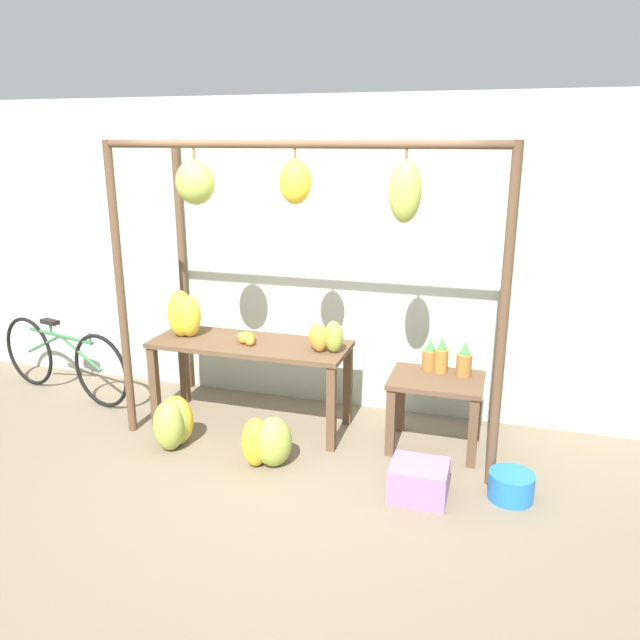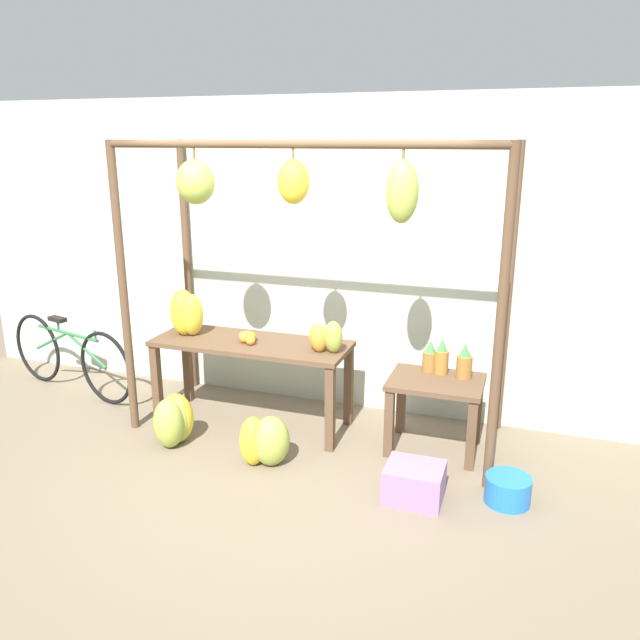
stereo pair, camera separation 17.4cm
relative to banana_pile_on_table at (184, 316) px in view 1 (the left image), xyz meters
The scene contains 14 objects.
ground_plane 1.74m from the banana_pile_on_table, 36.37° to the right, with size 20.00×20.00×0.00m, color #756651.
shop_wall_back 1.44m from the banana_pile_on_table, 30.73° to the left, with size 8.00×0.08×2.80m.
stall_awning 1.42m from the banana_pile_on_table, 10.43° to the right, with size 3.07×1.19×2.43m.
display_table_main 0.69m from the banana_pile_on_table, ahead, with size 1.70×0.62×0.76m.
display_table_side 2.26m from the banana_pile_on_table, ahead, with size 0.73×0.56×0.61m.
banana_pile_on_table is the anchor object (origin of this frame).
orange_pile 0.61m from the banana_pile_on_table, ahead, with size 0.19×0.20×0.09m.
pineapple_cluster 2.27m from the banana_pile_on_table, ahead, with size 0.40×0.19×0.30m.
banana_pile_ground_left 0.95m from the banana_pile_on_table, 73.94° to the right, with size 0.39×0.44×0.42m.
banana_pile_ground_right 1.41m from the banana_pile_on_table, 32.56° to the right, with size 0.45×0.38×0.40m.
fruit_crate_white 2.46m from the banana_pile_on_table, 18.68° to the right, with size 0.40×0.34×0.25m.
blue_bucket 3.00m from the banana_pile_on_table, 11.59° to the right, with size 0.32×0.32×0.19m.
parked_bicycle 1.51m from the banana_pile_on_table, behind, with size 1.74×0.47×0.75m.
papaya_pile 1.30m from the banana_pile_on_table, ahead, with size 0.33×0.21×0.27m.
Camera 1 is at (1.49, -3.80, 2.44)m, focal length 35.00 mm.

